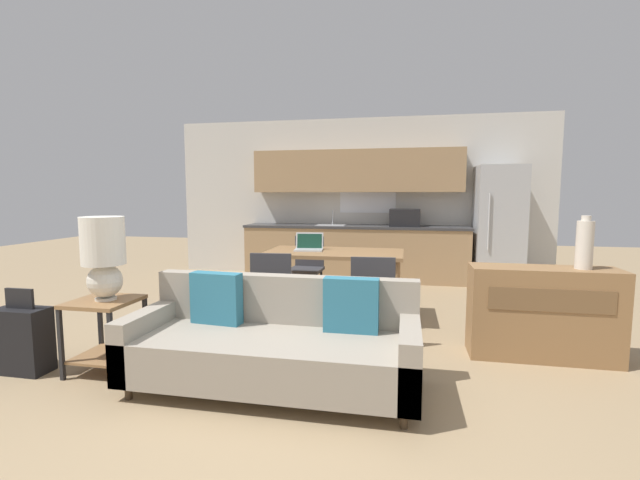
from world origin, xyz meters
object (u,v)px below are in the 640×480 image
dining_chair_far_left (307,265)px  suitcase (23,339)px  dining_chair_near_right (373,295)px  vase (585,244)px  dining_table (334,257)px  side_table (105,323)px  credenza (542,313)px  couch (275,343)px  dining_chair_near_left (274,289)px  laptop (309,246)px  refrigerator (498,226)px  table_lamp (104,254)px

dining_chair_far_left → suitcase: bearing=-119.9°
dining_chair_near_right → vase: bearing=174.7°
dining_table → side_table: bearing=-130.2°
dining_table → credenza: (1.96, -0.84, -0.31)m
dining_table → dining_chair_far_left: (-0.49, 0.73, -0.22)m
side_table → dining_chair_far_left: size_ratio=0.69×
couch → dining_chair_near_left: (-0.35, 1.08, 0.15)m
side_table → credenza: bearing=15.8°
dining_chair_near_right → laptop: size_ratio=2.44×
couch → dining_chair_near_right: 1.21m
dining_chair_near_left → dining_chair_far_left: same height
refrigerator → side_table: refrigerator is taller
refrigerator → couch: bearing=-119.8°
refrigerator → dining_chair_far_left: (-2.68, -1.51, -0.45)m
credenza → dining_chair_far_left: bearing=147.2°
dining_table → credenza: bearing=-23.3°
side_table → dining_chair_far_left: 2.78m
couch → laptop: 1.94m
refrigerator → dining_chair_near_right: bearing=-119.1°
refrigerator → dining_chair_near_left: bearing=-131.9°
dining_chair_near_left → dining_chair_near_right: (0.98, -0.06, 0.00)m
credenza → vase: size_ratio=2.69×
dining_chair_far_left → dining_chair_near_right: bearing=-55.2°
couch → dining_chair_near_right: size_ratio=2.43×
dining_chair_near_right → laptop: laptop is taller
credenza → suitcase: 4.30m
refrigerator → table_lamp: refrigerator is taller
suitcase → table_lamp: bearing=12.5°
suitcase → credenza: bearing=15.3°
dining_chair_near_left → laptop: (0.18, 0.79, 0.34)m
vase → dining_chair_far_left: vase is taller
table_lamp → refrigerator: bearing=47.6°
dining_chair_near_right → couch: bearing=54.2°
refrigerator → laptop: (-2.50, -2.20, -0.11)m
laptop → suitcase: laptop is taller
dining_table → dining_chair_near_left: bearing=-123.2°
refrigerator → dining_table: (-2.19, -2.24, -0.22)m
couch → credenza: bearing=25.0°
credenza → table_lamp: bearing=-164.2°
dining_chair_near_left → dining_chair_far_left: size_ratio=1.00×
vase → suitcase: bearing=-165.7°
credenza → dining_table: bearing=156.7°
vase → laptop: 2.72m
vase → laptop: bearing=160.8°
table_lamp → dining_chair_near_right: bearing=27.0°
dining_table → laptop: size_ratio=4.41×
dining_table → table_lamp: 2.40m
couch → dining_chair_near_right: dining_chair_near_right is taller
suitcase → dining_chair_far_left: bearing=58.0°
couch → vase: 2.67m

